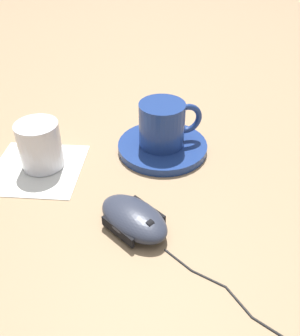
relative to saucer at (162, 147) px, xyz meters
The scene contains 7 objects.
ground_plane 0.12m from the saucer, 163.34° to the right, with size 3.00×3.00×0.00m, color #9E7F5B.
saucer is the anchor object (origin of this frame).
coffee_cup 0.04m from the saucer, 65.25° to the left, with size 0.11×0.08×0.07m.
computer_mouse 0.19m from the saucer, 108.84° to the right, with size 0.12×0.12×0.03m.
mouse_cable 0.34m from the saucer, 77.10° to the right, with size 0.22×0.21×0.00m.
napkin_under_glass 0.21m from the saucer, behind, with size 0.14×0.14×0.00m, color silver.
drinking_glass 0.20m from the saucer, behind, with size 0.07×0.07×0.08m, color silver.
Camera 1 is at (0.04, -0.50, 0.37)m, focal length 40.00 mm.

